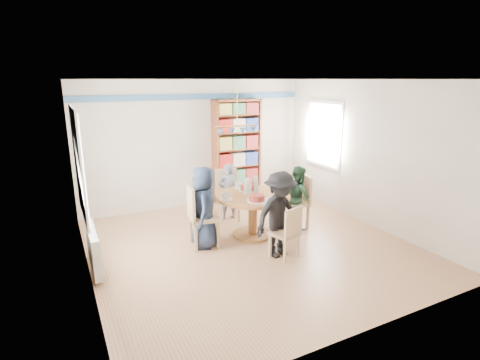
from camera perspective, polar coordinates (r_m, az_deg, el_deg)
ground at (r=6.36m, az=1.65°, el=-10.02°), size 5.00×5.00×0.00m
room_shell at (r=6.51m, az=-3.92°, el=5.78°), size 5.00×5.00×5.00m
radiator at (r=5.86m, az=-21.45°, el=-9.65°), size 0.12×1.00×0.60m
dining_table at (r=6.58m, az=1.96°, el=-3.92°), size 1.30×1.30×0.75m
chair_left at (r=6.19m, az=-6.34°, el=-5.11°), size 0.51×0.51×1.04m
chair_right at (r=7.07m, az=9.09°, el=-2.83°), size 0.52×0.52×0.99m
chair_far at (r=7.41m, az=-1.97°, el=-1.84°), size 0.53×0.53×0.99m
chair_near at (r=5.79m, az=7.32°, el=-7.67°), size 0.47×0.47×0.85m
person_left at (r=6.13m, az=-5.49°, el=-4.17°), size 0.63×0.77×1.37m
person_right at (r=7.03m, az=8.89°, el=-2.57°), size 0.57×0.66×1.18m
person_far at (r=7.36m, az=-1.89°, el=-1.77°), size 0.42×0.28×1.13m
person_near at (r=5.81m, az=6.08°, el=-5.28°), size 0.95×0.64×1.37m
bookshelf at (r=8.40m, az=-0.50°, el=4.28°), size 1.09×0.33×2.28m
tableware at (r=6.51m, az=1.66°, el=-1.68°), size 1.25×1.25×0.33m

